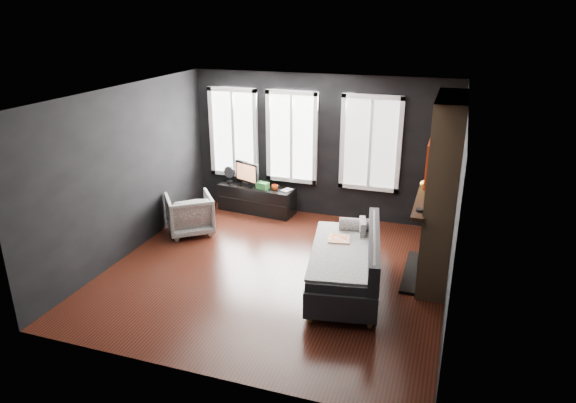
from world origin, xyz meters
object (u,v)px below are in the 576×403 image
(book, at_px, (284,184))
(mantel_vase, at_px, (426,183))
(media_console, at_px, (257,199))
(mug, at_px, (275,187))
(armchair, at_px, (190,212))
(sofa, at_px, (345,260))
(monitor, at_px, (247,172))

(book, relative_size, mantel_vase, 1.18)
(media_console, xyz_separation_m, mug, (0.41, -0.08, 0.33))
(book, bearing_deg, mantel_vase, -23.61)
(armchair, bearing_deg, sofa, 123.00)
(monitor, xyz_separation_m, mantel_vase, (3.44, -1.19, 0.53))
(sofa, xyz_separation_m, mug, (-1.89, 2.32, 0.14))
(book, height_order, mantel_vase, mantel_vase)
(book, bearing_deg, media_console, 178.13)
(media_console, bearing_deg, armchair, -112.85)
(monitor, bearing_deg, media_console, 22.20)
(media_console, bearing_deg, sofa, -39.88)
(sofa, distance_m, armchair, 3.23)
(armchair, bearing_deg, media_console, -157.00)
(sofa, relative_size, monitor, 3.48)
(armchair, bearing_deg, monitor, -150.31)
(armchair, height_order, mug, armchair)
(media_console, distance_m, mantel_vase, 3.62)
(book, bearing_deg, monitor, 178.51)
(monitor, xyz_separation_m, book, (0.76, -0.02, -0.16))
(sofa, bearing_deg, book, 116.26)
(sofa, distance_m, mantel_vase, 1.77)
(sofa, height_order, book, sofa)
(armchair, distance_m, media_console, 1.54)
(media_console, height_order, mug, mug)
(sofa, bearing_deg, mantel_vase, 42.27)
(sofa, height_order, armchair, sofa)
(armchair, xyz_separation_m, mantel_vase, (4.00, 0.15, 0.92))
(sofa, relative_size, book, 9.48)
(armchair, xyz_separation_m, monitor, (0.56, 1.34, 0.40))
(book, xyz_separation_m, mantel_vase, (2.68, -1.17, 0.68))
(sofa, distance_m, mug, 3.00)
(armchair, distance_m, book, 1.88)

